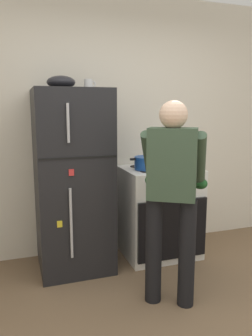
% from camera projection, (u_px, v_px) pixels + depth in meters
% --- Properties ---
extents(kitchen_wall_back, '(6.00, 0.10, 2.70)m').
position_uv_depth(kitchen_wall_back, '(108.00, 126.00, 3.58)').
color(kitchen_wall_back, silver).
rests_on(kitchen_wall_back, ground).
extents(refrigerator, '(0.68, 0.72, 1.71)m').
position_uv_depth(refrigerator, '(73.00, 181.00, 3.16)').
color(refrigerator, black).
rests_on(refrigerator, ground).
extents(stove_range, '(0.76, 0.67, 0.94)m').
position_uv_depth(stove_range, '(159.00, 212.00, 3.51)').
color(stove_range, white).
rests_on(stove_range, ground).
extents(person_cook, '(0.64, 0.68, 1.60)m').
position_uv_depth(person_cook, '(172.00, 186.00, 2.54)').
color(person_cook, black).
rests_on(person_cook, ground).
extents(red_pot, '(0.36, 0.26, 0.13)m').
position_uv_depth(red_pot, '(147.00, 163.00, 3.33)').
color(red_pot, '#19479E').
rests_on(red_pot, stove_range).
extents(coffee_mug, '(0.11, 0.08, 0.10)m').
position_uv_depth(coffee_mug, '(89.00, 84.00, 3.11)').
color(coffee_mug, silver).
rests_on(coffee_mug, refrigerator).
extents(pepper_mill, '(0.05, 0.05, 0.19)m').
position_uv_depth(pepper_mill, '(177.00, 154.00, 3.70)').
color(pepper_mill, brown).
rests_on(pepper_mill, stove_range).
extents(mixing_bowl, '(0.25, 0.25, 0.11)m').
position_uv_depth(mixing_bowl, '(61.00, 82.00, 2.98)').
color(mixing_bowl, black).
rests_on(mixing_bowl, refrigerator).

